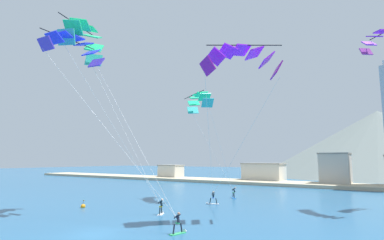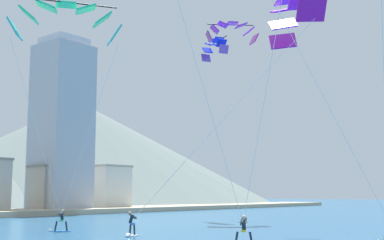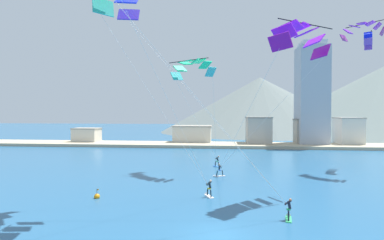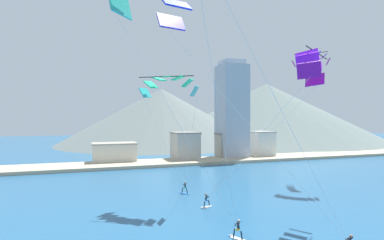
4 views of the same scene
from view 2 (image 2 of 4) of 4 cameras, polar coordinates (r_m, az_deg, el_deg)
name	(u,v)px [view 2 (image 2 of 4)]	position (r m, az deg, el deg)	size (l,w,h in m)	color
kitesurfer_near_lead	(240,237)	(29.68, 5.13, -12.31)	(1.12, 1.74, 1.75)	white
kitesurfer_near_trail	(58,225)	(41.70, -14.05, -10.80)	(1.37, 1.63, 1.72)	#337FDB
kitesurfer_far_left	(131,229)	(36.36, -6.55, -11.47)	(1.75, 1.10, 1.72)	white
parafoil_kite_near_trail	(66,18)	(37.91, -13.30, 10.59)	(6.91, 7.15, 14.42)	#2DADAC
parafoil_kite_far_left	(292,13)	(40.12, 10.64, 11.19)	(11.53, 11.49, 15.74)	#840F8E
parafoil_kite_distant_high_outer	(232,30)	(58.13, 4.25, 9.57)	(5.24, 4.77, 2.24)	#8C2E8B
parafoil_kite_distant_low_drift	(214,46)	(62.76, 2.41, 7.87)	(3.07, 4.89, 2.15)	purple
shore_building_harbour_front	(105,188)	(86.12, -9.27, -7.19)	(5.63, 6.98, 7.16)	silver
shore_building_quay_east	(54,189)	(80.20, -14.47, -7.16)	(6.83, 4.55, 6.74)	#A89E8E
highrise_tower	(62,125)	(80.86, -13.73, -0.56)	(7.00, 7.00, 25.82)	#A8ADB7
mountain_peak_central_summit	(78,152)	(146.30, -12.01, -3.40)	(103.44, 103.44, 27.15)	slate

